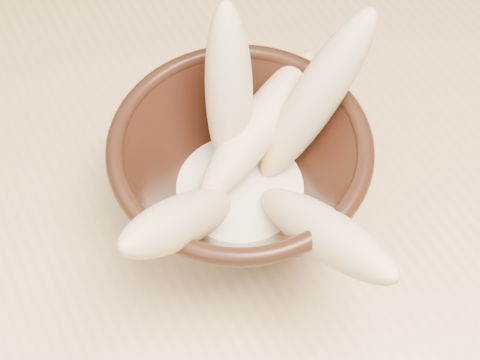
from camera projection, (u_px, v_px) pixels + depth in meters
name	position (u px, v px, depth m)	size (l,w,h in m)	color
table	(360.00, 237.00, 0.66)	(1.20, 0.80, 0.75)	tan
bowl	(240.00, 174.00, 0.53)	(0.20, 0.20, 0.11)	black
milk_puddle	(240.00, 191.00, 0.55)	(0.11, 0.11, 0.02)	beige
banana_upright	(229.00, 95.00, 0.51)	(0.04, 0.04, 0.15)	#D2B57C
banana_left	(182.00, 221.00, 0.47)	(0.04, 0.04, 0.16)	#D2B57C
banana_right	(315.00, 99.00, 0.51)	(0.04, 0.04, 0.16)	#D2B57C
banana_across	(260.00, 125.00, 0.54)	(0.04, 0.04, 0.16)	#D2B57C
banana_front	(321.00, 231.00, 0.47)	(0.04, 0.04, 0.17)	#D2B57C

